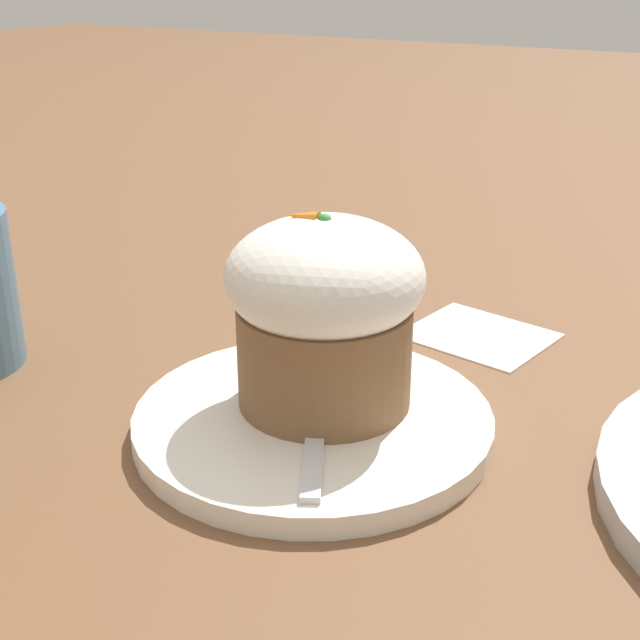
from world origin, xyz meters
name	(u,v)px	position (x,y,z in m)	size (l,w,h in m)	color
ground_plane	(313,431)	(0.00, 0.00, 0.00)	(4.00, 4.00, 0.00)	brown
dessert_plate	(313,421)	(0.00, 0.00, 0.01)	(0.20, 0.20, 0.01)	white
carrot_cake	(320,309)	(0.00, -0.01, 0.07)	(0.11, 0.11, 0.11)	brown
spoon	(316,417)	(-0.01, 0.01, 0.02)	(0.07, 0.11, 0.01)	silver
paper_napkin	(479,335)	(-0.04, -0.17, 0.00)	(0.11, 0.10, 0.00)	white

